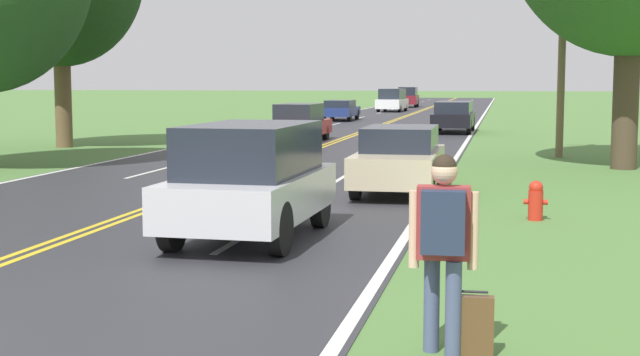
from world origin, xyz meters
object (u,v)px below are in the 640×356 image
object	(u,v)px
hitchhiker_person	(443,234)
car_maroon_van_horizon	(408,97)
car_silver_suv_nearest	(251,178)
car_champagne_sedan_approaching	(400,159)
car_dark_blue_sedan_receding	(340,110)
fire_hydrant	(536,200)
car_white_van_distant	(392,100)
car_black_suv_mid_far	(454,116)
car_red_sedan_mid_near	(300,123)
suitcase	(473,326)

from	to	relation	value
hitchhiker_person	car_maroon_van_horizon	world-z (taller)	car_maroon_van_horizon
car_silver_suv_nearest	car_champagne_sedan_approaching	size ratio (longest dim) A/B	0.96
hitchhiker_person	car_dark_blue_sedan_receding	world-z (taller)	hitchhiker_person
fire_hydrant	car_silver_suv_nearest	bearing A→B (deg)	-147.54
car_silver_suv_nearest	car_white_van_distant	xyz separation A→B (m)	(-4.92, 57.05, -0.03)
fire_hydrant	car_dark_blue_sedan_receding	distance (m)	39.45
hitchhiker_person	car_silver_suv_nearest	distance (m)	6.40
hitchhiker_person	car_silver_suv_nearest	world-z (taller)	hitchhiker_person
car_maroon_van_horizon	hitchhiker_person	bearing A→B (deg)	-175.11
car_black_suv_mid_far	hitchhiker_person	bearing A→B (deg)	3.91
car_red_sedan_mid_near	car_champagne_sedan_approaching	bearing A→B (deg)	-158.08
car_champagne_sedan_approaching	car_white_van_distant	bearing A→B (deg)	-173.23
car_silver_suv_nearest	car_champagne_sedan_approaching	world-z (taller)	car_silver_suv_nearest
hitchhiker_person	car_dark_blue_sedan_receding	xyz separation A→B (m)	(-9.47, 46.28, -0.44)
car_dark_blue_sedan_receding	car_silver_suv_nearest	bearing A→B (deg)	-171.99
suitcase	car_champagne_sedan_approaching	bearing A→B (deg)	7.57
fire_hydrant	car_black_suv_mid_far	distance (m)	26.79
hitchhiker_person	car_white_van_distant	distance (m)	63.04
hitchhiker_person	car_black_suv_mid_far	distance (m)	34.94
suitcase	car_black_suv_mid_far	size ratio (longest dim) A/B	0.12
car_black_suv_mid_far	car_maroon_van_horizon	world-z (taller)	car_maroon_van_horizon
car_black_suv_mid_far	car_dark_blue_sedan_receding	size ratio (longest dim) A/B	1.03
car_dark_blue_sedan_receding	hitchhiker_person	bearing A→B (deg)	-168.93
car_silver_suv_nearest	car_white_van_distant	world-z (taller)	car_silver_suv_nearest
fire_hydrant	car_red_sedan_mid_near	bearing A→B (deg)	114.70
car_white_van_distant	car_maroon_van_horizon	bearing A→B (deg)	2.55
car_dark_blue_sedan_receding	fire_hydrant	bearing A→B (deg)	-164.98
car_champagne_sedan_approaching	car_black_suv_mid_far	bearing A→B (deg)	179.75
car_champagne_sedan_approaching	suitcase	bearing A→B (deg)	9.35
car_red_sedan_mid_near	car_maroon_van_horizon	xyz separation A→B (m)	(-0.66, 47.14, 0.18)
car_champagne_sedan_approaching	car_maroon_van_horizon	distance (m)	63.06
car_red_sedan_mid_near	car_dark_blue_sedan_receding	size ratio (longest dim) A/B	0.96
car_dark_blue_sedan_receding	car_white_van_distant	size ratio (longest dim) A/B	0.97
suitcase	fire_hydrant	world-z (taller)	fire_hydrant
car_champagne_sedan_approaching	car_white_van_distant	world-z (taller)	car_white_van_distant
fire_hydrant	car_silver_suv_nearest	xyz separation A→B (m)	(-4.45, -2.83, 0.60)
car_black_suv_mid_far	car_maroon_van_horizon	xyz separation A→B (m)	(-6.43, 39.52, 0.15)
car_silver_suv_nearest	car_black_suv_mid_far	size ratio (longest dim) A/B	0.85
car_champagne_sedan_approaching	car_white_van_distant	xyz separation A→B (m)	(-6.53, 50.80, 0.17)
car_white_van_distant	suitcase	bearing A→B (deg)	-169.76
hitchhiker_person	fire_hydrant	world-z (taller)	hitchhiker_person
suitcase	car_red_sedan_mid_near	size ratio (longest dim) A/B	0.13
hitchhiker_person	car_white_van_distant	xyz separation A→B (m)	(-8.29, 62.49, -0.19)
fire_hydrant	car_champagne_sedan_approaching	size ratio (longest dim) A/B	0.16
car_silver_suv_nearest	car_maroon_van_horizon	world-z (taller)	car_maroon_van_horizon
car_red_sedan_mid_near	car_white_van_distant	distance (m)	35.24
fire_hydrant	car_white_van_distant	xyz separation A→B (m)	(-9.37, 54.23, 0.57)
suitcase	car_maroon_van_horizon	bearing A→B (deg)	4.26
suitcase	car_maroon_van_horizon	distance (m)	74.87
hitchhiker_person	fire_hydrant	distance (m)	8.37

